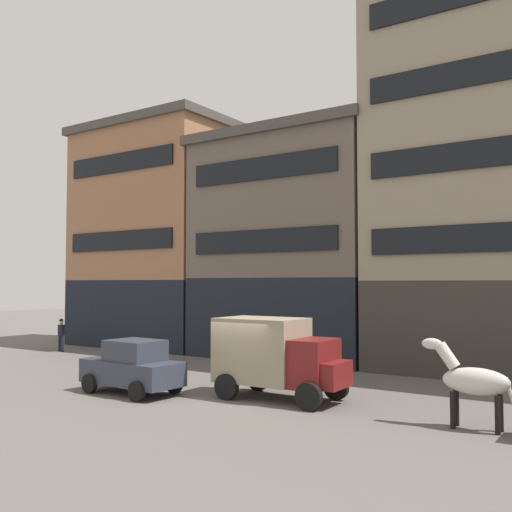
{
  "coord_description": "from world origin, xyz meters",
  "views": [
    {
      "loc": [
        10.97,
        -15.72,
        3.8
      ],
      "look_at": [
        -0.93,
        2.0,
        4.78
      ],
      "focal_mm": 40.35,
      "sensor_mm": 36.0,
      "label": 1
    }
  ],
  "objects_px": {
    "draft_horse": "(472,380)",
    "sedan_dark": "(133,367)",
    "delivery_truck_near": "(277,355)",
    "pedestrian_officer": "(61,334)"
  },
  "relations": [
    {
      "from": "draft_horse",
      "to": "pedestrian_officer",
      "type": "xyz_separation_m",
      "value": [
        -22.98,
        4.85,
        -0.29
      ]
    },
    {
      "from": "sedan_dark",
      "to": "pedestrian_officer",
      "type": "bearing_deg",
      "value": 152.39
    },
    {
      "from": "delivery_truck_near",
      "to": "sedan_dark",
      "type": "height_order",
      "value": "delivery_truck_near"
    },
    {
      "from": "draft_horse",
      "to": "delivery_truck_near",
      "type": "xyz_separation_m",
      "value": [
        -6.23,
        0.45,
        0.15
      ]
    },
    {
      "from": "draft_horse",
      "to": "delivery_truck_near",
      "type": "relative_size",
      "value": 0.54
    },
    {
      "from": "pedestrian_officer",
      "to": "delivery_truck_near",
      "type": "bearing_deg",
      "value": -14.74
    },
    {
      "from": "draft_horse",
      "to": "sedan_dark",
      "type": "height_order",
      "value": "draft_horse"
    },
    {
      "from": "delivery_truck_near",
      "to": "pedestrian_officer",
      "type": "distance_m",
      "value": 17.32
    },
    {
      "from": "draft_horse",
      "to": "sedan_dark",
      "type": "xyz_separation_m",
      "value": [
        -10.85,
        -1.49,
        -0.36
      ]
    },
    {
      "from": "draft_horse",
      "to": "sedan_dark",
      "type": "distance_m",
      "value": 10.96
    }
  ]
}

